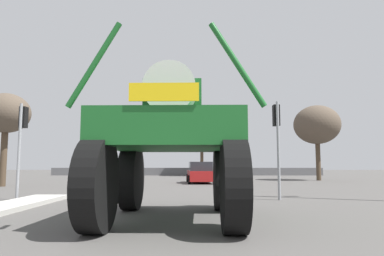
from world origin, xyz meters
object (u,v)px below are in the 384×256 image
Objects in this scene: traffic_signal_near_left at (22,129)px; bare_tree_far_center at (202,137)px; bare_tree_left at (6,114)px; traffic_signal_far_left at (97,147)px; traffic_signal_near_right at (277,128)px; bare_tree_right at (317,125)px; oversize_sprayer at (172,143)px; sedan_ahead at (200,173)px.

bare_tree_far_center is at bearing 73.68° from traffic_signal_near_left.
traffic_signal_near_left is at bearing -57.41° from bare_tree_left.
traffic_signal_near_left is 14.62m from traffic_signal_far_left.
bare_tree_right is (7.11, 15.56, 1.86)m from traffic_signal_near_right.
traffic_signal_far_left is (-1.09, 14.58, 0.03)m from traffic_signal_near_left.
traffic_signal_far_left is at bearing -176.92° from bare_tree_right.
traffic_signal_far_left is at bearing 127.42° from traffic_signal_near_right.
oversize_sprayer is 1.47× the size of traffic_signal_near_left.
traffic_signal_near_left is 9.29m from bare_tree_left.
oversize_sprayer is at bearing -69.28° from traffic_signal_far_left.
traffic_signal_near_left is 0.65× the size of bare_tree_left.
bare_tree_far_center reaches higher than traffic_signal_far_left.
oversize_sprayer is 6.22m from traffic_signal_near_right.
traffic_signal_near_left is 10.07m from traffic_signal_near_right.
traffic_signal_near_right is at bearing -37.38° from oversize_sprayer.
traffic_signal_near_left reaches higher than sedan_ahead.
bare_tree_left is (-11.17, 12.53, 2.55)m from oversize_sprayer.
bare_tree_left reaches higher than sedan_ahead.
traffic_signal_near_right is (10.07, -0.00, 0.05)m from traffic_signal_near_left.
traffic_signal_far_left is 0.66× the size of bare_tree_left.
bare_tree_left is at bearing 152.82° from traffic_signal_near_right.
bare_tree_right is at bearing 65.44° from traffic_signal_near_right.
traffic_signal_near_right reaches higher than sedan_ahead.
bare_tree_far_center is (12.60, 18.53, 0.01)m from bare_tree_left.
sedan_ahead is at bearing 58.07° from traffic_signal_near_left.
sedan_ahead is 1.10× the size of traffic_signal_near_right.
oversize_sprayer is 0.87× the size of bare_tree_right.
traffic_signal_near_right is 0.61× the size of bare_tree_far_center.
bare_tree_far_center reaches higher than traffic_signal_near_left.
bare_tree_far_center is at bearing 53.01° from traffic_signal_far_left.
traffic_signal_near_left is at bearing -85.72° from traffic_signal_far_left.
traffic_signal_near_right is at bearing -169.96° from sedan_ahead.
bare_tree_right reaches higher than bare_tree_far_center.
bare_tree_far_center is (-9.50, 10.66, -0.17)m from bare_tree_right.
bare_tree_far_center is (7.68, 26.22, 1.73)m from traffic_signal_near_left.
bare_tree_right is (17.18, 15.56, 1.91)m from traffic_signal_near_left.
bare_tree_left is 22.41m from bare_tree_far_center.
bare_tree_far_center reaches higher than bare_tree_left.
oversize_sprayer is 20.78m from traffic_signal_far_left.
bare_tree_left reaches higher than oversize_sprayer.
sedan_ahead is (0.99, 16.46, -1.18)m from oversize_sprayer.
bare_tree_left is at bearing 104.27° from sedan_ahead.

